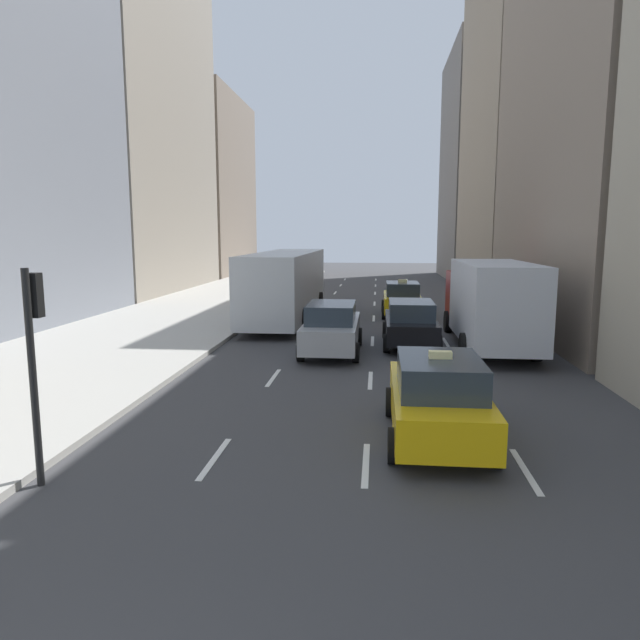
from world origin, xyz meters
TOP-DOWN VIEW (x-y plane):
  - sidewalk_left at (-7.00, 27.00)m, footprint 8.00×66.00m
  - lane_markings at (2.60, 23.00)m, footprint 5.72×56.00m
  - building_row_left at (-14.00, 31.70)m, footprint 6.00×62.06m
  - building_row_right at (12.00, 25.77)m, footprint 6.00×61.58m
  - taxi_lead at (4.00, 9.41)m, footprint 2.02×4.40m
  - taxi_second at (4.00, 26.94)m, footprint 2.02×4.40m
  - sedan_black_near at (1.20, 17.60)m, footprint 2.02×4.74m
  - sedan_silver_behind at (4.00, 19.24)m, footprint 2.02×4.54m
  - city_bus at (-1.61, 25.15)m, footprint 2.80×11.61m
  - box_truck at (6.80, 19.17)m, footprint 2.58×8.40m
  - traffic_light_pole at (-2.75, 6.70)m, footprint 0.24×0.42m

SIDE VIEW (x-z plane):
  - lane_markings at x=2.60m, z-range 0.00..0.01m
  - sidewalk_left at x=-7.00m, z-range 0.00..0.15m
  - sedan_silver_behind at x=4.00m, z-range 0.02..1.71m
  - taxi_lead at x=4.00m, z-range -0.05..1.82m
  - taxi_second at x=4.00m, z-range -0.05..1.82m
  - sedan_black_near at x=1.20m, z-range 0.01..1.80m
  - box_truck at x=6.80m, z-range 0.14..3.29m
  - city_bus at x=-1.61m, z-range 0.16..3.41m
  - traffic_light_pole at x=-2.75m, z-range 0.61..4.21m
  - building_row_left at x=-14.00m, z-range -2.03..24.66m
  - building_row_right at x=12.00m, z-range -4.64..32.30m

